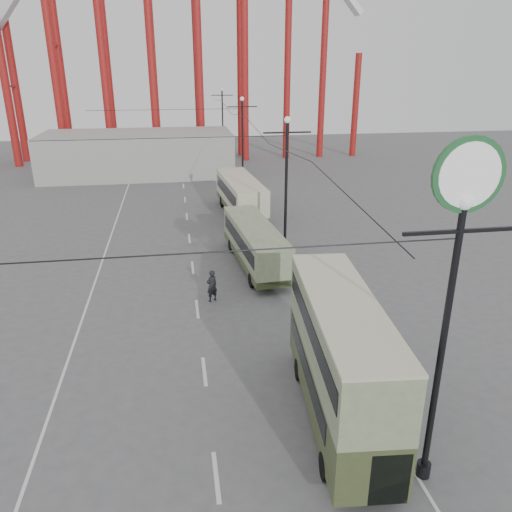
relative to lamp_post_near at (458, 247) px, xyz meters
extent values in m
plane|color=#545557|center=(-5.60, 3.00, -7.86)|extent=(160.00, 160.00, 0.00)
cube|color=silver|center=(-6.60, 22.00, -7.86)|extent=(0.15, 82.00, 0.01)
cube|color=silver|center=(-0.20, 23.00, -7.86)|extent=(0.12, 120.00, 0.01)
cube|color=silver|center=(-12.60, 23.00, -7.86)|extent=(0.12, 120.00, 0.01)
cylinder|color=black|center=(0.00, 0.00, -3.36)|extent=(0.20, 0.20, 9.00)
cylinder|color=black|center=(0.00, 0.00, -7.61)|extent=(0.44, 0.44, 0.50)
cube|color=black|center=(0.00, 0.00, 0.44)|extent=(3.20, 0.10, 0.10)
sphere|color=white|center=(0.00, 0.00, 1.24)|extent=(0.44, 0.44, 0.44)
cylinder|color=#205E2E|center=(0.00, 0.00, 1.94)|extent=(2.00, 0.12, 2.00)
cylinder|color=white|center=(0.00, 0.00, 1.94)|extent=(1.70, 0.16, 1.70)
cylinder|color=black|center=(0.00, 21.00, -3.36)|extent=(0.20, 0.20, 9.00)
cylinder|color=black|center=(0.00, 21.00, -7.61)|extent=(0.44, 0.44, 0.50)
cube|color=black|center=(0.00, 21.00, 0.44)|extent=(3.20, 0.10, 0.10)
sphere|color=white|center=(0.00, 21.00, 1.24)|extent=(0.44, 0.44, 0.44)
cylinder|color=black|center=(0.00, 43.00, -3.36)|extent=(0.20, 0.20, 9.00)
cylinder|color=black|center=(0.00, 43.00, -7.61)|extent=(0.44, 0.44, 0.50)
cube|color=black|center=(0.00, 43.00, 0.44)|extent=(3.20, 0.10, 0.10)
sphere|color=white|center=(0.00, 43.00, 1.24)|extent=(0.44, 0.44, 0.44)
cylinder|color=black|center=(0.00, 65.00, -3.36)|extent=(0.20, 0.20, 9.00)
cylinder|color=black|center=(0.00, 65.00, -7.61)|extent=(0.44, 0.44, 0.50)
cube|color=black|center=(0.00, 65.00, 0.44)|extent=(3.20, 0.10, 0.10)
sphere|color=white|center=(0.00, 65.00, 1.24)|extent=(0.44, 0.44, 0.44)
cylinder|color=maroon|center=(-27.60, 58.00, 1.14)|extent=(1.00, 1.00, 18.00)
cylinder|color=maroon|center=(-27.60, 62.00, 1.14)|extent=(1.00, 1.00, 18.00)
cylinder|color=maroon|center=(-21.60, 58.00, 5.64)|extent=(1.00, 1.00, 27.00)
cylinder|color=maroon|center=(-21.60, 62.00, 5.64)|extent=(1.00, 1.00, 27.00)
cylinder|color=maroon|center=(-15.60, 58.00, 10.14)|extent=(1.00, 1.00, 36.00)
cylinder|color=maroon|center=(-15.60, 62.00, 10.14)|extent=(1.00, 1.00, 36.00)
cylinder|color=maroon|center=(8.40, 59.00, 7.14)|extent=(0.90, 0.90, 30.00)
cylinder|color=maroon|center=(13.40, 59.00, 3.14)|extent=(0.90, 0.90, 22.00)
cylinder|color=maroon|center=(18.40, 59.00, -0.86)|extent=(0.90, 0.90, 14.00)
cube|color=#999994|center=(-11.60, 50.00, -5.36)|extent=(22.00, 10.00, 5.00)
cube|color=#384224|center=(-1.89, 3.21, -6.37)|extent=(3.04, 9.22, 1.99)
cube|color=black|center=(-1.89, 3.21, -5.96)|extent=(2.92, 7.42, 0.82)
cube|color=#6F7F5D|center=(-1.89, 3.21, -5.23)|extent=(3.05, 9.22, 0.27)
cube|color=#6F7F5D|center=(-1.89, 3.21, -4.10)|extent=(3.04, 9.22, 1.99)
cube|color=black|center=(-1.89, 3.21, -4.01)|extent=(3.03, 8.68, 0.77)
cube|color=beige|center=(-1.89, 3.21, -3.05)|extent=(3.05, 9.22, 0.11)
cylinder|color=black|center=(-2.69, 5.82, -7.41)|extent=(0.33, 0.92, 0.91)
cylinder|color=black|center=(-0.65, 5.65, -7.41)|extent=(0.33, 0.92, 0.91)
cylinder|color=black|center=(-3.16, 0.41, -7.41)|extent=(0.33, 0.92, 0.91)
cylinder|color=black|center=(-1.12, 0.23, -7.41)|extent=(0.33, 0.92, 0.91)
cube|color=#6F7F5D|center=(-2.50, 18.75, -6.29)|extent=(3.05, 10.01, 2.15)
cube|color=black|center=(-2.50, 18.75, -5.94)|extent=(3.00, 8.94, 0.85)
cube|color=#384224|center=(-2.50, 18.75, -7.14)|extent=(3.08, 10.01, 0.45)
cube|color=#6F7F5D|center=(-2.50, 18.75, -5.15)|extent=(3.07, 10.01, 0.14)
cylinder|color=black|center=(-3.74, 21.43, -7.41)|extent=(0.32, 0.91, 0.90)
cylinder|color=black|center=(-1.72, 21.60, -7.41)|extent=(0.32, 0.91, 0.90)
cylinder|color=black|center=(-3.25, 15.54, -7.41)|extent=(0.32, 0.91, 0.90)
cylinder|color=black|center=(-1.23, 15.71, -7.41)|extent=(0.32, 0.91, 0.90)
cube|color=beige|center=(-1.84, 30.81, -6.04)|extent=(3.33, 10.54, 2.49)
cube|color=black|center=(-1.84, 30.81, -5.63)|extent=(3.28, 9.30, 0.99)
cube|color=#384224|center=(-1.84, 30.81, -7.03)|extent=(3.36, 10.55, 0.52)
cube|color=beige|center=(-1.84, 30.81, -4.71)|extent=(3.35, 10.55, 0.17)
cylinder|color=black|center=(-3.20, 33.42, -7.34)|extent=(0.36, 1.06, 1.04)
cylinder|color=black|center=(-0.86, 33.59, -7.34)|extent=(0.36, 1.06, 1.04)
cylinder|color=black|center=(-2.79, 27.62, -7.34)|extent=(0.36, 1.06, 1.04)
cylinder|color=black|center=(-0.45, 27.78, -7.34)|extent=(0.36, 1.06, 1.04)
imported|color=black|center=(-5.71, 13.88, -6.94)|extent=(0.81, 0.72, 1.85)
camera|label=1|loc=(-7.32, -11.50, 4.53)|focal=35.00mm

